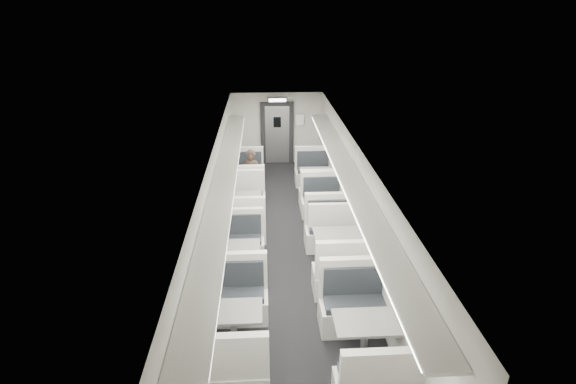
{
  "coord_description": "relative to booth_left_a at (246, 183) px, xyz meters",
  "views": [
    {
      "loc": [
        -0.46,
        -8.65,
        5.24
      ],
      "look_at": [
        0.07,
        0.79,
        1.13
      ],
      "focal_mm": 28.0,
      "sensor_mm": 36.0,
      "label": 1
    }
  ],
  "objects": [
    {
      "name": "booth_right_c",
      "position": [
        2.0,
        -3.93,
        0.04
      ],
      "size": [
        1.15,
        2.33,
        1.25
      ],
      "color": "silver",
      "rests_on": "room"
    },
    {
      "name": "booth_left_d",
      "position": [
        0.0,
        -6.23,
        0.02
      ],
      "size": [
        1.1,
        2.24,
        1.2
      ],
      "color": "silver",
      "rests_on": "room"
    },
    {
      "name": "booth_right_a",
      "position": [
        2.0,
        -0.11,
        0.01
      ],
      "size": [
        1.06,
        2.14,
        1.15
      ],
      "color": "silver",
      "rests_on": "room"
    },
    {
      "name": "luggage_rack_right",
      "position": [
        2.24,
        -3.57,
        1.54
      ],
      "size": [
        0.46,
        10.4,
        0.09
      ],
      "color": "silver",
      "rests_on": "room"
    },
    {
      "name": "window_a",
      "position": [
        -0.49,
        0.13,
        0.97
      ],
      "size": [
        0.02,
        1.18,
        0.84
      ],
      "primitive_type": "cube",
      "color": "black",
      "rests_on": "room"
    },
    {
      "name": "wall_notice",
      "position": [
        1.75,
        2.65,
        1.12
      ],
      "size": [
        0.32,
        0.02,
        0.4
      ],
      "primitive_type": "cube",
      "color": "white",
      "rests_on": "room"
    },
    {
      "name": "luggage_rack_left",
      "position": [
        -0.24,
        -3.57,
        1.54
      ],
      "size": [
        0.46,
        10.4,
        0.09
      ],
      "color": "silver",
      "rests_on": "room"
    },
    {
      "name": "exit_sign",
      "position": [
        1.0,
        2.17,
        1.9
      ],
      "size": [
        0.62,
        0.12,
        0.16
      ],
      "color": "black",
      "rests_on": "room"
    },
    {
      "name": "room",
      "position": [
        1.0,
        -3.27,
        0.82
      ],
      "size": [
        3.24,
        12.24,
        2.64
      ],
      "color": "black",
      "rests_on": "ground"
    },
    {
      "name": "window_c",
      "position": [
        -0.49,
        -4.27,
        0.97
      ],
      "size": [
        0.02,
        1.18,
        0.84
      ],
      "primitive_type": "cube",
      "color": "black",
      "rests_on": "room"
    },
    {
      "name": "passenger",
      "position": [
        0.19,
        -0.51,
        0.38
      ],
      "size": [
        0.64,
        0.53,
        1.51
      ],
      "primitive_type": "imported",
      "rotation": [
        0.0,
        0.0,
        -0.35
      ],
      "color": "black",
      "rests_on": "room"
    },
    {
      "name": "booth_left_b",
      "position": [
        0.0,
        -1.81,
        0.02
      ],
      "size": [
        1.09,
        2.21,
        1.18
      ],
      "color": "silver",
      "rests_on": "room"
    },
    {
      "name": "booth_right_d",
      "position": [
        2.0,
        -6.64,
        0.04
      ],
      "size": [
        1.15,
        2.33,
        1.24
      ],
      "color": "silver",
      "rests_on": "room"
    },
    {
      "name": "booth_left_c",
      "position": [
        0.0,
        -4.14,
        -0.01
      ],
      "size": [
        1.0,
        2.04,
        1.09
      ],
      "color": "silver",
      "rests_on": "room"
    },
    {
      "name": "booth_left_a",
      "position": [
        0.0,
        0.0,
        0.0
      ],
      "size": [
        1.04,
        2.11,
        1.13
      ],
      "color": "silver",
      "rests_on": "room"
    },
    {
      "name": "booth_right_b",
      "position": [
        2.0,
        -2.19,
        0.0
      ],
      "size": [
        1.05,
        2.12,
        1.14
      ],
      "color": "silver",
      "rests_on": "room"
    },
    {
      "name": "vestibule_door",
      "position": [
        1.0,
        2.66,
        0.66
      ],
      "size": [
        1.1,
        0.13,
        2.1
      ],
      "color": "black",
      "rests_on": "room"
    },
    {
      "name": "window_b",
      "position": [
        -0.49,
        -2.07,
        0.97
      ],
      "size": [
        0.02,
        1.18,
        0.84
      ],
      "primitive_type": "cube",
      "color": "black",
      "rests_on": "room"
    },
    {
      "name": "window_d",
      "position": [
        -0.49,
        -6.47,
        0.97
      ],
      "size": [
        0.02,
        1.18,
        0.84
      ],
      "primitive_type": "cube",
      "color": "black",
      "rests_on": "room"
    }
  ]
}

